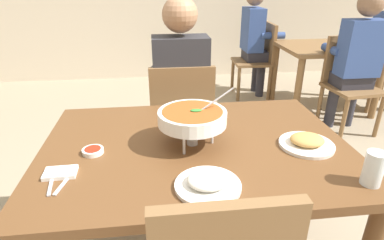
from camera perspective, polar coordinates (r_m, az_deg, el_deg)
The scene contains 16 objects.
dining_table_main at distance 1.49m, azimuth 0.69°, elevation -7.42°, with size 1.37×0.97×0.72m.
chair_diner_main at distance 2.22m, azimuth -1.91°, elevation 0.40°, with size 0.44×0.44×0.90m.
diner_main at distance 2.17m, azimuth -2.08°, elevation 6.45°, with size 0.40×0.45×1.31m.
curry_bowl at distance 1.38m, azimuth 0.09°, elevation 0.32°, with size 0.33×0.30×0.26m.
rice_plate at distance 1.16m, azimuth 3.11°, elevation -11.14°, with size 0.24×0.24×0.06m.
appetizer_plate at distance 1.50m, azimuth 19.87°, elevation -3.75°, with size 0.24×0.24×0.06m.
sauce_dish at distance 1.43m, azimuth -17.32°, elevation -5.28°, with size 0.09×0.09×0.02m.
napkin_folded at distance 1.33m, azimuth -22.50°, elevation -8.73°, with size 0.12×0.08×0.02m, color white.
fork_utensil at distance 1.29m, azimuth -23.86°, elevation -10.08°, with size 0.01×0.17×0.01m, color silver.
spoon_utensil at distance 1.28m, azimuth -21.70°, elevation -10.08°, with size 0.01×0.17×0.01m, color silver.
drink_glass at distance 1.32m, azimuth 29.69°, elevation -7.82°, with size 0.07×0.07×0.13m.
dining_table_far at distance 3.85m, azimuth 22.93°, elevation 10.31°, with size 1.00×0.80×0.72m.
chair_bg_middle at distance 3.44m, azimuth 26.16°, elevation 6.71°, with size 0.48×0.48×0.90m.
chair_bg_right at distance 4.09m, azimuth 12.00°, elevation 11.18°, with size 0.46×0.46×0.90m.
patron_bg_middle at distance 3.34m, azimuth 27.43°, elevation 10.22°, with size 0.40×0.45×1.31m.
patron_bg_right at distance 4.08m, azimuth 11.27°, elevation 14.60°, with size 0.45×0.40×1.31m.
Camera 1 is at (-0.17, -1.25, 1.42)m, focal length 29.78 mm.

